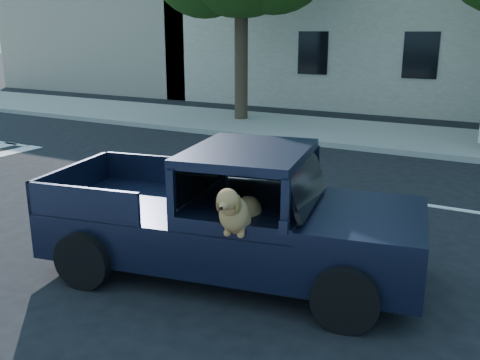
{
  "coord_description": "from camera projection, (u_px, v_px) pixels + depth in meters",
  "views": [
    {
      "loc": [
        4.72,
        -6.25,
        3.06
      ],
      "look_at": [
        1.89,
        -1.13,
        1.41
      ],
      "focal_mm": 40.0,
      "sensor_mm": 36.0,
      "label": 1
    }
  ],
  "objects": [
    {
      "name": "building_left",
      "position": [
        121.0,
        11.0,
        28.09
      ],
      "size": [
        12.0,
        6.0,
        8.0
      ],
      "primitive_type": "cube",
      "color": "tan",
      "rests_on": "ground"
    },
    {
      "name": "lane_stripes",
      "position": [
        359.0,
        195.0,
        10.22
      ],
      "size": [
        21.6,
        0.14,
        0.01
      ],
      "primitive_type": null,
      "color": "silver",
      "rests_on": "ground"
    },
    {
      "name": "pickup_truck",
      "position": [
        225.0,
        232.0,
        6.81
      ],
      "size": [
        4.94,
        2.76,
        1.68
      ],
      "rotation": [
        0.0,
        0.0,
        0.19
      ],
      "color": "black",
      "rests_on": "ground"
    },
    {
      "name": "far_sidewalk",
      "position": [
        351.0,
        133.0,
        16.02
      ],
      "size": [
        60.0,
        4.0,
        0.15
      ],
      "primitive_type": "cube",
      "color": "gray",
      "rests_on": "ground"
    },
    {
      "name": "ground",
      "position": [
        169.0,
        234.0,
        8.29
      ],
      "size": [
        120.0,
        120.0,
        0.0
      ],
      "primitive_type": "plane",
      "color": "black",
      "rests_on": "ground"
    }
  ]
}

